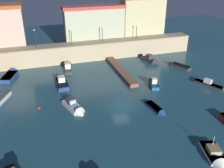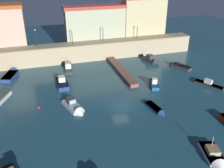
{
  "view_description": "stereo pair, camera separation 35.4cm",
  "coord_description": "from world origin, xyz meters",
  "px_view_note": "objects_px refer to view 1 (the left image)",
  "views": [
    {
      "loc": [
        -11.62,
        -31.51,
        20.0
      ],
      "look_at": [
        0.0,
        4.73,
        1.54
      ],
      "focal_mm": 40.02,
      "sensor_mm": 36.0,
      "label": 1
    },
    {
      "loc": [
        -11.28,
        -31.62,
        20.0
      ],
      "look_at": [
        0.0,
        4.73,
        1.54
      ],
      "focal_mm": 40.02,
      "sensor_mm": 36.0,
      "label": 2
    }
  ],
  "objects_px": {
    "moored_boat_1": "(177,65)",
    "mooring_buoy_0": "(39,108)",
    "moored_boat_13": "(217,158)",
    "quay_lamp_2": "(102,32)",
    "moored_boat_12": "(61,81)",
    "moored_boat_10": "(158,110)",
    "moored_boat_7": "(151,60)",
    "quay_lamp_0": "(35,36)",
    "moored_boat_4": "(153,83)",
    "moored_boat_2": "(76,108)",
    "moored_boat_8": "(214,86)",
    "moored_boat_0": "(68,66)",
    "quay_lamp_3": "(136,29)",
    "moored_boat_9": "(11,74)",
    "quay_lamp_1": "(71,34)"
  },
  "relations": [
    {
      "from": "moored_boat_10",
      "to": "moored_boat_12",
      "type": "relative_size",
      "value": 0.82
    },
    {
      "from": "moored_boat_9",
      "to": "moored_boat_12",
      "type": "xyz_separation_m",
      "value": [
        8.86,
        -6.5,
        0.13
      ]
    },
    {
      "from": "quay_lamp_0",
      "to": "moored_boat_13",
      "type": "height_order",
      "value": "quay_lamp_0"
    },
    {
      "from": "moored_boat_1",
      "to": "moored_boat_13",
      "type": "xyz_separation_m",
      "value": [
        -10.64,
        -26.02,
        -0.08
      ]
    },
    {
      "from": "quay_lamp_0",
      "to": "moored_boat_10",
      "type": "bearing_deg",
      "value": -57.68
    },
    {
      "from": "mooring_buoy_0",
      "to": "moored_boat_0",
      "type": "bearing_deg",
      "value": 65.58
    },
    {
      "from": "quay_lamp_2",
      "to": "moored_boat_4",
      "type": "height_order",
      "value": "quay_lamp_2"
    },
    {
      "from": "moored_boat_7",
      "to": "mooring_buoy_0",
      "type": "distance_m",
      "value": 28.0
    },
    {
      "from": "moored_boat_8",
      "to": "mooring_buoy_0",
      "type": "height_order",
      "value": "moored_boat_8"
    },
    {
      "from": "quay_lamp_0",
      "to": "moored_boat_1",
      "type": "distance_m",
      "value": 30.61
    },
    {
      "from": "quay_lamp_3",
      "to": "moored_boat_1",
      "type": "xyz_separation_m",
      "value": [
        5.26,
        -10.47,
        -5.7
      ]
    },
    {
      "from": "moored_boat_12",
      "to": "quay_lamp_0",
      "type": "bearing_deg",
      "value": 16.33
    },
    {
      "from": "quay_lamp_0",
      "to": "moored_boat_13",
      "type": "xyz_separation_m",
      "value": [
        17.48,
        -36.49,
        -6.17
      ]
    },
    {
      "from": "quay_lamp_2",
      "to": "moored_boat_12",
      "type": "bearing_deg",
      "value": -134.49
    },
    {
      "from": "moored_boat_1",
      "to": "moored_boat_12",
      "type": "distance_m",
      "value": 24.66
    },
    {
      "from": "moored_boat_9",
      "to": "quay_lamp_3",
      "type": "bearing_deg",
      "value": -62.82
    },
    {
      "from": "moored_boat_0",
      "to": "moored_boat_1",
      "type": "bearing_deg",
      "value": -99.93
    },
    {
      "from": "quay_lamp_0",
      "to": "moored_boat_9",
      "type": "relative_size",
      "value": 0.61
    },
    {
      "from": "moored_boat_0",
      "to": "moored_boat_4",
      "type": "bearing_deg",
      "value": -127.01
    },
    {
      "from": "moored_boat_2",
      "to": "moored_boat_4",
      "type": "height_order",
      "value": "moored_boat_4"
    },
    {
      "from": "quay_lamp_3",
      "to": "moored_boat_9",
      "type": "distance_m",
      "value": 29.2
    },
    {
      "from": "moored_boat_2",
      "to": "moored_boat_13",
      "type": "relative_size",
      "value": 1.1
    },
    {
      "from": "moored_boat_0",
      "to": "moored_boat_4",
      "type": "distance_m",
      "value": 18.64
    },
    {
      "from": "moored_boat_12",
      "to": "moored_boat_13",
      "type": "distance_m",
      "value": 28.84
    },
    {
      "from": "moored_boat_10",
      "to": "moored_boat_13",
      "type": "distance_m",
      "value": 11.4
    },
    {
      "from": "quay_lamp_1",
      "to": "quay_lamp_0",
      "type": "bearing_deg",
      "value": 180.0
    },
    {
      "from": "quay_lamp_1",
      "to": "moored_boat_0",
      "type": "height_order",
      "value": "quay_lamp_1"
    },
    {
      "from": "moored_boat_10",
      "to": "moored_boat_7",
      "type": "bearing_deg",
      "value": 148.41
    },
    {
      "from": "quay_lamp_2",
      "to": "mooring_buoy_0",
      "type": "xyz_separation_m",
      "value": [
        -15.49,
        -18.79,
        -6.21
      ]
    },
    {
      "from": "moored_boat_13",
      "to": "quay_lamp_2",
      "type": "bearing_deg",
      "value": -160.36
    },
    {
      "from": "moored_boat_2",
      "to": "moored_boat_8",
      "type": "xyz_separation_m",
      "value": [
        24.78,
        0.02,
        -0.02
      ]
    },
    {
      "from": "moored_boat_13",
      "to": "moored_boat_8",
      "type": "bearing_deg",
      "value": 157.98
    },
    {
      "from": "quay_lamp_1",
      "to": "mooring_buoy_0",
      "type": "xyz_separation_m",
      "value": [
        -8.51,
        -18.79,
        -6.15
      ]
    },
    {
      "from": "moored_boat_0",
      "to": "moored_boat_1",
      "type": "xyz_separation_m",
      "value": [
        22.37,
        -6.42,
        -0.12
      ]
    },
    {
      "from": "quay_lamp_1",
      "to": "moored_boat_12",
      "type": "height_order",
      "value": "quay_lamp_1"
    },
    {
      "from": "mooring_buoy_0",
      "to": "quay_lamp_0",
      "type": "bearing_deg",
      "value": 87.13
    },
    {
      "from": "moored_boat_1",
      "to": "mooring_buoy_0",
      "type": "bearing_deg",
      "value": 81.14
    },
    {
      "from": "moored_boat_13",
      "to": "moored_boat_12",
      "type": "bearing_deg",
      "value": -135.9
    },
    {
      "from": "moored_boat_4",
      "to": "moored_boat_8",
      "type": "height_order",
      "value": "moored_boat_4"
    },
    {
      "from": "quay_lamp_0",
      "to": "moored_boat_0",
      "type": "distance_m",
      "value": 9.23
    },
    {
      "from": "moored_boat_8",
      "to": "moored_boat_9",
      "type": "distance_m",
      "value": 38.16
    },
    {
      "from": "moored_boat_2",
      "to": "mooring_buoy_0",
      "type": "bearing_deg",
      "value": -130.82
    },
    {
      "from": "quay_lamp_2",
      "to": "moored_boat_8",
      "type": "height_order",
      "value": "quay_lamp_2"
    },
    {
      "from": "moored_boat_8",
      "to": "mooring_buoy_0",
      "type": "distance_m",
      "value": 30.14
    },
    {
      "from": "quay_lamp_1",
      "to": "moored_boat_4",
      "type": "distance_m",
      "value": 21.29
    },
    {
      "from": "moored_boat_7",
      "to": "moored_boat_0",
      "type": "bearing_deg",
      "value": -112.71
    },
    {
      "from": "moored_boat_7",
      "to": "moored_boat_10",
      "type": "height_order",
      "value": "moored_boat_7"
    },
    {
      "from": "quay_lamp_0",
      "to": "mooring_buoy_0",
      "type": "distance_m",
      "value": 19.9
    },
    {
      "from": "moored_boat_2",
      "to": "moored_boat_1",
      "type": "bearing_deg",
      "value": 97.19
    },
    {
      "from": "moored_boat_7",
      "to": "moored_boat_9",
      "type": "height_order",
      "value": "moored_boat_7"
    }
  ]
}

